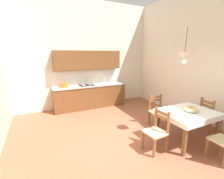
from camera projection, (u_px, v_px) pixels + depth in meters
name	position (u px, v px, depth m)	size (l,w,h in m)	color
ground_plane	(127.00, 143.00, 3.84)	(5.96, 6.83, 0.10)	#99563D
wall_back	(86.00, 55.00, 6.15)	(5.96, 0.12, 4.06)	silver
wall_right	(209.00, 56.00, 4.55)	(0.12, 6.83, 4.06)	silver
kitchen_cabinetry	(90.00, 86.00, 6.13)	(2.82, 0.63, 2.20)	brown
dining_table	(187.00, 116.00, 3.76)	(1.29, 1.01, 0.75)	brown
dining_chair_tv_side	(157.00, 131.00, 3.41)	(0.44, 0.44, 0.93)	#D1BC89
dining_chair_kitchen_side	(157.00, 111.00, 4.60)	(0.49, 0.49, 0.93)	#D1BC89
dining_chair_window_side	(209.00, 116.00, 4.26)	(0.48, 0.48, 0.93)	#D1BC89
fruit_bowl	(191.00, 109.00, 3.71)	(0.30, 0.30, 0.12)	beige
pendant_lamp	(185.00, 56.00, 3.51)	(0.32, 0.32, 0.80)	black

